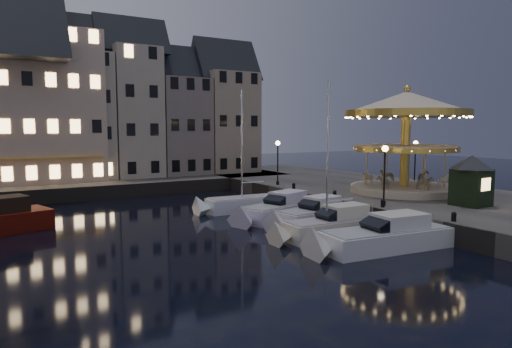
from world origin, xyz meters
TOP-DOWN VIEW (x-y plane):
  - ground at (0.00, 0.00)m, footprint 160.00×160.00m
  - quay_east at (14.00, 6.00)m, footprint 16.00×56.00m
  - quay_north at (-8.00, 28.00)m, footprint 44.00×12.00m
  - quaywall_e at (6.00, 6.00)m, footprint 0.15×44.00m
  - quaywall_n at (-6.00, 22.00)m, footprint 48.00×0.15m
  - streetlamp_b at (7.20, 1.00)m, footprint 0.44×0.44m
  - streetlamp_c at (7.20, 14.50)m, footprint 0.44×0.44m
  - streetlamp_d at (18.50, 8.00)m, footprint 0.44×0.44m
  - bollard_a at (6.60, -5.00)m, footprint 0.30×0.30m
  - bollard_b at (6.60, 0.50)m, footprint 0.30×0.30m
  - bollard_c at (6.60, 5.50)m, footprint 0.30×0.30m
  - bollard_d at (6.60, 11.00)m, footprint 0.30×0.30m
  - townhouse_nb at (-14.05, 30.00)m, footprint 6.16×8.00m
  - townhouse_nc at (-8.00, 30.00)m, footprint 6.82×8.00m
  - townhouse_nd at (-2.25, 30.00)m, footprint 5.50×8.00m
  - townhouse_ne at (3.20, 30.00)m, footprint 6.16×8.00m
  - townhouse_nf at (9.25, 30.00)m, footprint 6.82×8.00m
  - hotel_corner at (-14.00, 30.00)m, footprint 17.60×9.00m
  - motorboat_b at (1.90, -3.93)m, footprint 8.64×3.30m
  - motorboat_c at (1.34, -0.33)m, footprint 7.80×2.06m
  - motorboat_d at (2.43, 2.99)m, footprint 6.97×3.22m
  - motorboat_e at (1.65, 6.00)m, footprint 7.98×4.58m
  - motorboat_f at (1.10, 10.18)m, footprint 8.14×2.60m
  - carousel at (13.55, 4.84)m, footprint 10.12×10.12m
  - ticket_kiosk at (12.34, -2.11)m, footprint 3.39×3.39m

SIDE VIEW (x-z plane):
  - ground at x=0.00m, z-range 0.00..0.00m
  - motorboat_f at x=1.10m, z-range -4.86..5.91m
  - motorboat_d at x=2.43m, z-range -0.44..1.71m
  - motorboat_e at x=1.65m, z-range -0.43..1.72m
  - motorboat_b at x=1.90m, z-range -0.43..1.72m
  - quay_east at x=14.00m, z-range 0.00..1.30m
  - quay_north at x=-8.00m, z-range 0.00..1.30m
  - quaywall_e at x=6.00m, z-range 0.00..1.30m
  - quaywall_n at x=-6.00m, z-range 0.00..1.30m
  - motorboat_c at x=1.34m, z-range -4.51..5.87m
  - bollard_a at x=6.60m, z-range 1.32..1.89m
  - bollard_b at x=6.60m, z-range 1.32..1.89m
  - bollard_c at x=6.60m, z-range 1.32..1.89m
  - bollard_d at x=6.60m, z-range 1.32..1.89m
  - ticket_kiosk at x=12.34m, z-range 1.67..5.65m
  - streetlamp_b at x=7.20m, z-range 1.93..6.10m
  - streetlamp_c at x=7.20m, z-range 1.93..6.10m
  - streetlamp_d at x=18.50m, z-range 1.93..6.10m
  - carousel at x=13.55m, z-range 2.70..11.56m
  - townhouse_ne at x=3.20m, z-range 1.38..14.18m
  - townhouse_nb at x=-14.05m, z-range 1.38..15.18m
  - townhouse_nf at x=9.25m, z-range 1.38..15.18m
  - townhouse_nc at x=-8.00m, z-range 1.38..16.18m
  - townhouse_nd at x=-2.25m, z-range 1.38..17.18m
  - hotel_corner at x=-14.00m, z-range 1.38..18.18m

